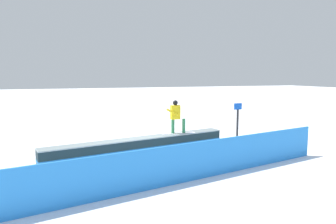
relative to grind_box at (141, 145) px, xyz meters
The scene contains 5 objects.
ground_plane 0.25m from the grind_box, ahead, with size 120.00×120.00×0.00m, color white.
grind_box is the anchor object (origin of this frame).
snowboarder 2.05m from the grind_box, 167.24° to the right, with size 1.50×0.42×1.46m.
safety_fence 4.05m from the grind_box, 90.00° to the left, with size 12.02×0.06×1.15m, color #2886E8.
trail_marker 4.88m from the grind_box, behind, with size 0.40×0.10×1.79m.
Camera 1 is at (3.06, 11.99, 3.12)m, focal length 32.97 mm.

